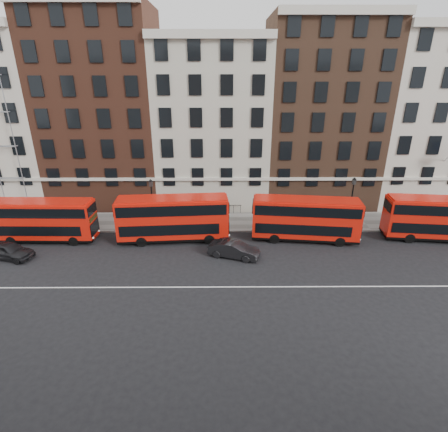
{
  "coord_description": "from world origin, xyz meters",
  "views": [
    {
      "loc": [
        1.08,
        -24.63,
        15.32
      ],
      "look_at": [
        1.26,
        5.0,
        3.0
      ],
      "focal_mm": 28.0,
      "sensor_mm": 36.0,
      "label": 1
    }
  ],
  "objects_px": {
    "bus_b": "(173,218)",
    "bus_d": "(440,218)",
    "bus_c": "(305,218)",
    "car_front": "(234,249)",
    "bus_a": "(42,220)",
    "car_rear": "(9,250)"
  },
  "relations": [
    {
      "from": "bus_c",
      "to": "bus_a",
      "type": "bearing_deg",
      "value": -173.33
    },
    {
      "from": "bus_d",
      "to": "car_rear",
      "type": "xyz_separation_m",
      "value": [
        -39.75,
        -3.48,
        -1.54
      ]
    },
    {
      "from": "bus_a",
      "to": "bus_b",
      "type": "xyz_separation_m",
      "value": [
        12.49,
        -0.0,
        0.16
      ]
    },
    {
      "from": "bus_b",
      "to": "bus_c",
      "type": "relative_size",
      "value": 1.04
    },
    {
      "from": "bus_c",
      "to": "bus_d",
      "type": "bearing_deg",
      "value": 6.66
    },
    {
      "from": "bus_a",
      "to": "bus_b",
      "type": "relative_size",
      "value": 0.93
    },
    {
      "from": "bus_b",
      "to": "bus_c",
      "type": "distance_m",
      "value": 12.67
    },
    {
      "from": "bus_a",
      "to": "bus_d",
      "type": "height_order",
      "value": "bus_d"
    },
    {
      "from": "bus_c",
      "to": "bus_b",
      "type": "bearing_deg",
      "value": -173.31
    },
    {
      "from": "bus_a",
      "to": "bus_c",
      "type": "bearing_deg",
      "value": 1.15
    },
    {
      "from": "bus_c",
      "to": "car_front",
      "type": "distance_m",
      "value": 7.85
    },
    {
      "from": "bus_a",
      "to": "bus_d",
      "type": "distance_m",
      "value": 38.18
    },
    {
      "from": "bus_c",
      "to": "bus_d",
      "type": "distance_m",
      "value": 13.02
    },
    {
      "from": "bus_d",
      "to": "car_front",
      "type": "xyz_separation_m",
      "value": [
        -19.95,
        -3.37,
        -1.55
      ]
    },
    {
      "from": "bus_b",
      "to": "car_front",
      "type": "distance_m",
      "value": 6.86
    },
    {
      "from": "bus_b",
      "to": "car_rear",
      "type": "bearing_deg",
      "value": -170.37
    },
    {
      "from": "bus_b",
      "to": "car_rear",
      "type": "relative_size",
      "value": 2.41
    },
    {
      "from": "bus_a",
      "to": "car_rear",
      "type": "bearing_deg",
      "value": -113.17
    },
    {
      "from": "car_rear",
      "to": "bus_b",
      "type": "bearing_deg",
      "value": -60.98
    },
    {
      "from": "bus_b",
      "to": "bus_d",
      "type": "distance_m",
      "value": 25.7
    },
    {
      "from": "bus_c",
      "to": "car_front",
      "type": "bearing_deg",
      "value": -147.37
    },
    {
      "from": "car_rear",
      "to": "car_front",
      "type": "height_order",
      "value": "car_rear"
    }
  ]
}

